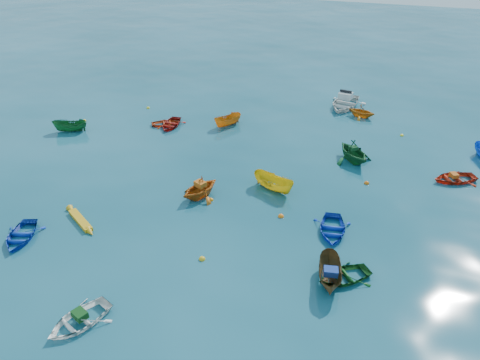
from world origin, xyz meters
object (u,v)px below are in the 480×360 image
(kayak_yellow, at_px, (81,222))
(dinghy_blue_sw, at_px, (21,239))
(dinghy_white_near, at_px, (80,323))
(dinghy_blue_se, at_px, (332,232))
(motorboat_white, at_px, (344,107))

(kayak_yellow, bearing_deg, dinghy_blue_sw, 170.43)
(dinghy_white_near, relative_size, kayak_yellow, 0.93)
(dinghy_blue_sw, xyz_separation_m, dinghy_blue_se, (17.25, 6.37, 0.00))
(motorboat_white, bearing_deg, dinghy_white_near, -93.38)
(dinghy_blue_se, xyz_separation_m, motorboat_white, (-1.95, 20.58, 0.00))
(dinghy_blue_se, relative_size, kayak_yellow, 0.95)
(dinghy_blue_se, distance_m, kayak_yellow, 15.39)
(dinghy_blue_sw, relative_size, motorboat_white, 0.65)
(dinghy_white_near, relative_size, dinghy_blue_se, 0.98)
(motorboat_white, bearing_deg, dinghy_blue_sw, -108.32)
(motorboat_white, bearing_deg, dinghy_blue_se, -73.34)
(dinghy_blue_sw, distance_m, dinghy_blue_se, 18.38)
(dinghy_blue_se, height_order, motorboat_white, motorboat_white)
(dinghy_white_near, bearing_deg, dinghy_blue_se, 70.50)
(dinghy_blue_sw, relative_size, kayak_yellow, 0.93)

